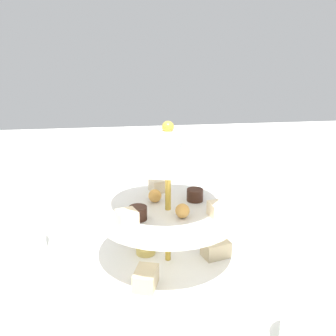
# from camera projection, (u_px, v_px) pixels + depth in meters

# --- Properties ---
(ground_plane) EXTENTS (2.40, 2.40, 0.00)m
(ground_plane) POSITION_uv_depth(u_px,v_px,m) (168.00, 264.00, 0.71)
(ground_plane) COLOR silver
(tiered_serving_stand) EXTENTS (0.31, 0.31, 0.26)m
(tiered_serving_stand) POSITION_uv_depth(u_px,v_px,m) (168.00, 222.00, 0.68)
(tiered_serving_stand) COLOR white
(tiered_serving_stand) RESTS_ON ground_plane
(water_glass_tall_right) EXTENTS (0.07, 0.07, 0.11)m
(water_glass_tall_right) POSITION_uv_depth(u_px,v_px,m) (25.00, 225.00, 0.73)
(water_glass_tall_right) COLOR silver
(water_glass_tall_right) RESTS_ON ground_plane
(water_glass_short_left) EXTENTS (0.06, 0.06, 0.08)m
(water_glass_short_left) POSITION_uv_depth(u_px,v_px,m) (306.00, 327.00, 0.50)
(water_glass_short_left) COLOR silver
(water_glass_short_left) RESTS_ON ground_plane
(butter_knife_left) EXTENTS (0.17, 0.02, 0.00)m
(butter_knife_left) POSITION_uv_depth(u_px,v_px,m) (167.00, 196.00, 1.01)
(butter_knife_left) COLOR silver
(butter_knife_left) RESTS_ON ground_plane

